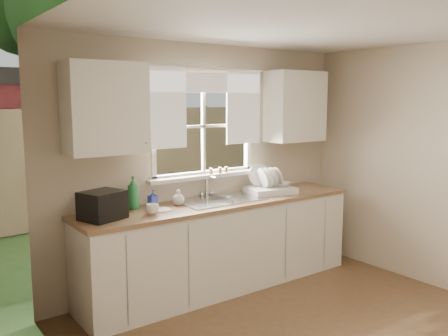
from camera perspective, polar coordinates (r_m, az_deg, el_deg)
room_walls at (r=3.52m, az=16.75°, el=-3.39°), size 3.62×4.02×2.50m
ceiling at (r=3.54m, az=16.74°, el=17.25°), size 3.60×4.00×0.02m
window at (r=4.99m, az=-2.38°, el=3.14°), size 1.38×0.16×1.06m
curtains at (r=4.93m, az=-2.08°, el=8.29°), size 1.50×0.03×0.81m
base_cabinets at (r=4.94m, az=-0.21°, el=-9.37°), size 3.00×0.62×0.87m
countertop at (r=4.82m, az=-0.21°, el=-4.20°), size 3.04×0.65×0.04m
upper_cabinet_left at (r=4.27m, az=-14.08°, el=6.96°), size 0.70×0.33×0.80m
upper_cabinet_right at (r=5.57m, az=8.60°, el=7.32°), size 0.70×0.33×0.80m
wall_outlet at (r=5.56m, az=5.29°, el=-0.59°), size 0.08×0.01×0.12m
sill_jars at (r=5.06m, az=-0.60°, el=-0.27°), size 0.24×0.04×0.06m
backyard at (r=11.17m, az=-19.13°, el=15.62°), size 20.00×10.00×6.13m
sink at (r=4.86m, az=-0.43°, el=-4.74°), size 0.88×0.52×0.40m
dish_rack at (r=5.23m, az=5.49°, el=-2.30°), size 0.57×0.48×0.31m
bowl at (r=5.28m, az=7.02°, el=-1.96°), size 0.23×0.23×0.05m
soap_bottle_a at (r=4.51m, az=-10.86°, el=-2.90°), size 0.15×0.15×0.31m
soap_bottle_b at (r=4.58m, az=-8.56°, el=-3.63°), size 0.08×0.08×0.17m
soap_bottle_c at (r=4.63m, az=-5.52°, el=-3.55°), size 0.13×0.13×0.15m
saucer at (r=4.43m, az=-7.73°, el=-5.02°), size 0.20×0.20×0.01m
cup at (r=4.30m, az=-8.62°, el=-4.91°), size 0.14×0.14×0.09m
black_appliance at (r=4.19m, az=-14.43°, el=-4.36°), size 0.41×0.38×0.24m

